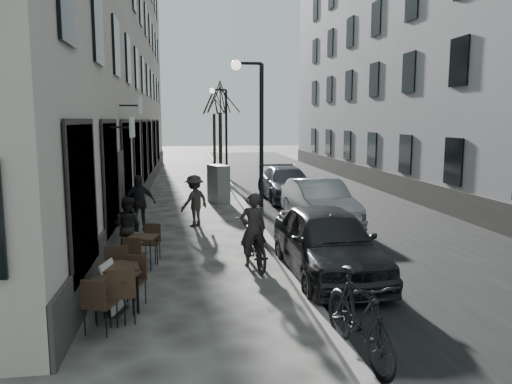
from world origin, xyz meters
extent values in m
plane|color=#373532|center=(0.00, 0.00, 0.00)|extent=(120.00, 120.00, 0.00)
cube|color=black|center=(3.85, 16.00, 0.00)|extent=(7.30, 60.00, 0.00)
cube|color=slate|center=(0.20, 16.00, 0.06)|extent=(0.25, 60.00, 0.12)
cube|color=#AB9F8F|center=(-6.00, 16.50, 8.00)|extent=(4.00, 35.00, 16.00)
cube|color=gray|center=(9.50, 16.50, 8.00)|extent=(4.00, 35.00, 16.00)
cylinder|color=black|center=(0.00, 6.00, 2.50)|extent=(0.12, 0.12, 5.00)
cylinder|color=black|center=(-0.35, 6.00, 5.00)|extent=(0.70, 0.08, 0.08)
sphere|color=#FFF2CC|center=(-0.70, 6.00, 4.95)|extent=(0.28, 0.28, 0.28)
cylinder|color=black|center=(0.00, 18.00, 2.50)|extent=(0.12, 0.12, 5.00)
cylinder|color=black|center=(-0.35, 18.00, 5.00)|extent=(0.70, 0.08, 0.08)
sphere|color=#FFF2CC|center=(-0.70, 18.00, 4.95)|extent=(0.28, 0.28, 0.28)
cylinder|color=black|center=(-0.10, 21.00, 1.95)|extent=(0.20, 0.20, 3.90)
cylinder|color=black|center=(-0.10, 27.00, 1.95)|extent=(0.20, 0.20, 3.90)
cube|color=black|center=(-3.34, 0.90, 0.77)|extent=(0.83, 0.83, 0.04)
cylinder|color=black|center=(-3.69, 0.73, 0.38)|extent=(0.03, 0.03, 0.75)
cylinder|color=black|center=(-3.18, 0.55, 0.38)|extent=(0.03, 0.03, 0.75)
cylinder|color=black|center=(-3.51, 1.25, 0.38)|extent=(0.03, 0.03, 0.75)
cylinder|color=black|center=(-2.99, 1.07, 0.38)|extent=(0.03, 0.03, 0.75)
cube|color=black|center=(-3.36, 1.35, 0.82)|extent=(0.80, 0.80, 0.04)
cylinder|color=black|center=(-3.59, 1.02, 0.40)|extent=(0.03, 0.03, 0.80)
cylinder|color=black|center=(-3.02, 1.12, 0.40)|extent=(0.03, 0.03, 0.80)
cylinder|color=black|center=(-3.69, 1.59, 0.40)|extent=(0.03, 0.03, 0.80)
cylinder|color=black|center=(-3.12, 1.69, 0.40)|extent=(0.03, 0.03, 0.80)
cube|color=black|center=(-3.14, 3.96, 0.75)|extent=(0.76, 0.76, 0.04)
cylinder|color=black|center=(-3.46, 3.77, 0.36)|extent=(0.02, 0.02, 0.73)
cylinder|color=black|center=(-2.95, 3.65, 0.36)|extent=(0.02, 0.02, 0.73)
cylinder|color=black|center=(-3.33, 4.28, 0.36)|extent=(0.02, 0.02, 0.73)
cylinder|color=black|center=(-2.82, 4.15, 0.36)|extent=(0.02, 0.02, 0.73)
cube|color=black|center=(-3.40, 1.19, 0.02)|extent=(0.39, 0.60, 0.04)
cube|color=silver|center=(-3.47, 1.19, 0.49)|extent=(0.35, 0.59, 0.92)
cube|color=slate|center=(-0.74, 13.19, 0.80)|extent=(0.94, 1.20, 1.59)
imported|color=black|center=(-0.54, 3.76, 0.55)|extent=(0.96, 2.15, 1.09)
imported|color=#282623|center=(-0.54, 3.76, 0.89)|extent=(0.70, 0.50, 1.79)
imported|color=black|center=(-3.60, 5.00, 0.78)|extent=(0.94, 0.86, 1.57)
imported|color=#2D2B27|center=(-1.84, 8.54, 0.85)|extent=(1.24, 1.21, 1.70)
imported|color=black|center=(-3.60, 8.15, 0.89)|extent=(1.11, 0.66, 1.77)
imported|color=black|center=(1.00, 2.76, 0.79)|extent=(1.92, 4.64, 1.57)
imported|color=gray|center=(2.30, 8.25, 0.75)|extent=(1.78, 4.60, 1.49)
imported|color=#3C3D47|center=(2.25, 13.48, 0.71)|extent=(2.07, 4.95, 1.43)
imported|color=black|center=(0.35, -1.12, 0.64)|extent=(0.86, 2.20, 1.29)
camera|label=1|loc=(-2.10, -7.76, 3.48)|focal=35.00mm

